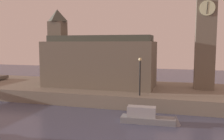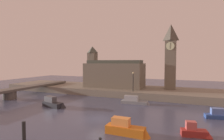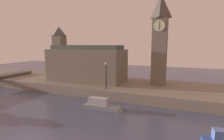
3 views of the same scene
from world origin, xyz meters
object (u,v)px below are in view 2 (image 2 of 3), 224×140
object	(u,v)px
streetlamp	(133,79)
boat_cruiser_grey	(136,101)
clock_tower	(171,56)
boat_patrol_orange	(128,129)
boat_dinghy_red	(196,132)
mooring_post_left	(24,131)
parliament_hall	(113,74)
boat_barge_dark	(54,103)

from	to	relation	value
streetlamp	boat_cruiser_grey	xyz separation A→B (m)	(1.95, -4.64, -3.57)
clock_tower	boat_patrol_orange	xyz separation A→B (m)	(-2.32, -25.33, -8.62)
clock_tower	boat_dinghy_red	distance (m)	25.06
streetlamp	mooring_post_left	world-z (taller)	streetlamp
boat_dinghy_red	boat_patrol_orange	size ratio (longest dim) A/B	0.67
parliament_hall	boat_dinghy_red	size ratio (longest dim) A/B	4.43
boat_cruiser_grey	boat_barge_dark	bearing A→B (deg)	-148.84
clock_tower	boat_cruiser_grey	bearing A→B (deg)	-114.83
boat_dinghy_red	boat_cruiser_grey	distance (m)	15.35
parliament_hall	boat_cruiser_grey	distance (m)	13.42
boat_barge_dark	mooring_post_left	bearing A→B (deg)	-62.24
clock_tower	boat_patrol_orange	size ratio (longest dim) A/B	3.04
boat_cruiser_grey	boat_patrol_orange	world-z (taller)	boat_patrol_orange
parliament_hall	mooring_post_left	xyz separation A→B (m)	(2.19, -29.04, -3.87)
boat_dinghy_red	parliament_hall	bearing A→B (deg)	130.29
streetlamp	boat_patrol_orange	size ratio (longest dim) A/B	0.84
mooring_post_left	boat_patrol_orange	xyz separation A→B (m)	(9.17, 5.39, -0.35)
parliament_hall	streetlamp	world-z (taller)	parliament_hall
boat_cruiser_grey	boat_patrol_orange	distance (m)	14.54
parliament_hall	boat_barge_dark	distance (m)	18.04
parliament_hall	streetlamp	bearing A→B (deg)	-35.70
clock_tower	boat_cruiser_grey	distance (m)	15.01
clock_tower	boat_dinghy_red	bearing A→B (deg)	-79.07
boat_barge_dark	boat_patrol_orange	xyz separation A→B (m)	(15.48, -6.60, -0.01)
parliament_hall	streetlamp	xyz separation A→B (m)	(6.61, -4.75, -0.79)
mooring_post_left	boat_dinghy_red	distance (m)	17.69
parliament_hall	streetlamp	size ratio (longest dim) A/B	3.50
mooring_post_left	boat_cruiser_grey	distance (m)	20.67
boat_dinghy_red	boat_barge_dark	world-z (taller)	boat_barge_dark
parliament_hall	mooring_post_left	distance (m)	29.38
clock_tower	boat_barge_dark	bearing A→B (deg)	-133.53
boat_dinghy_red	streetlamp	bearing A→B (deg)	124.71
mooring_post_left	clock_tower	bearing A→B (deg)	69.50
parliament_hall	boat_patrol_orange	size ratio (longest dim) A/B	2.95
clock_tower	mooring_post_left	distance (m)	33.83
boat_barge_dark	boat_cruiser_grey	bearing A→B (deg)	31.16
mooring_post_left	boat_patrol_orange	size ratio (longest dim) A/B	0.40
boat_dinghy_red	mooring_post_left	bearing A→B (deg)	-154.33
streetlamp	boat_patrol_orange	bearing A→B (deg)	-75.90
boat_dinghy_red	boat_patrol_orange	bearing A→B (deg)	-161.48
boat_cruiser_grey	boat_patrol_orange	bearing A→B (deg)	-78.89
mooring_post_left	boat_patrol_orange	bearing A→B (deg)	30.46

